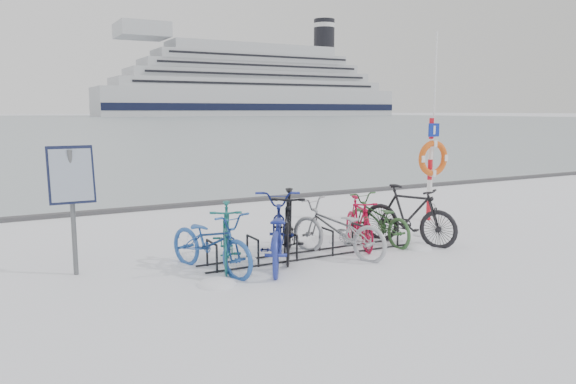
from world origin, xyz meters
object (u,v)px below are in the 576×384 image
bike_rack (309,246)px  info_board (71,183)px  lifebuoy_station (432,159)px  cruise_ferry (251,88)px

bike_rack → info_board: bearing=169.5°
lifebuoy_station → cruise_ferry: 248.69m
cruise_ferry → bike_rack: bearing=-114.3°
bike_rack → lifebuoy_station: bearing=19.3°
info_board → lifebuoy_station: size_ratio=0.47×
bike_rack → cruise_ferry: (103.45, 229.15, 12.35)m
bike_rack → info_board: (-3.77, 0.70, 1.26)m
info_board → lifebuoy_station: (7.89, 0.74, -0.00)m
lifebuoy_station → cruise_ferry: (99.34, 227.71, 11.09)m
info_board → lifebuoy_station: 7.92m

